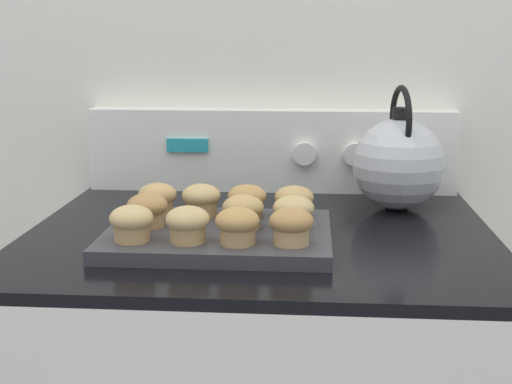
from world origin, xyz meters
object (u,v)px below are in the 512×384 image
(muffin_r0_c2, at_px, (237,225))
(muffin_r2_c0, at_px, (158,198))
(tea_kettle, at_px, (398,162))
(muffin_r2_c1, at_px, (201,199))
(muffin_r2_c3, at_px, (294,201))
(muffin_r1_c2, at_px, (243,211))
(muffin_r1_c0, at_px, (147,210))
(muffin_r0_c0, at_px, (132,222))
(muffin_r0_c1, at_px, (188,224))
(muffin_r1_c3, at_px, (293,212))
(muffin_pan, at_px, (219,235))
(muffin_r2_c2, at_px, (247,200))
(muffin_r0_c3, at_px, (291,225))

(muffin_r0_c2, height_order, muffin_r2_c0, same)
(tea_kettle, bearing_deg, muffin_r2_c1, -154.57)
(tea_kettle, bearing_deg, muffin_r2_c3, -138.43)
(muffin_r1_c2, bearing_deg, muffin_r1_c0, -179.65)
(muffin_r0_c0, relative_size, tea_kettle, 0.28)
(muffin_r0_c0, xyz_separation_m, muffin_r2_c0, (0.00, 0.16, 0.00))
(muffin_r1_c0, height_order, muffin_r2_c0, same)
(muffin_r0_c0, distance_m, muffin_r1_c2, 0.18)
(muffin_r2_c1, relative_size, tea_kettle, 0.28)
(muffin_r0_c1, xyz_separation_m, tea_kettle, (0.34, 0.32, 0.04))
(muffin_r0_c2, xyz_separation_m, muffin_r2_c0, (-0.15, 0.16, 0.00))
(muffin_r0_c0, relative_size, muffin_r1_c0, 1.00)
(tea_kettle, bearing_deg, muffin_r1_c3, -127.97)
(muffin_r1_c0, distance_m, muffin_r2_c1, 0.11)
(muffin_pan, xyz_separation_m, muffin_r0_c0, (-0.12, -0.08, 0.04))
(muffin_r1_c0, bearing_deg, muffin_r0_c0, -93.97)
(muffin_r0_c1, relative_size, muffin_r2_c2, 1.00)
(muffin_r0_c0, relative_size, muffin_r2_c1, 1.00)
(muffin_r2_c0, relative_size, muffin_r2_c2, 1.00)
(muffin_r2_c0, relative_size, tea_kettle, 0.28)
(muffin_r1_c2, xyz_separation_m, muffin_r2_c3, (0.08, 0.07, 0.00))
(muffin_r0_c1, height_order, muffin_r1_c0, same)
(muffin_r0_c0, xyz_separation_m, muffin_r1_c3, (0.24, 0.08, 0.00))
(muffin_r1_c0, bearing_deg, muffin_r1_c2, 0.35)
(muffin_r1_c2, bearing_deg, muffin_r2_c1, 135.56)
(muffin_pan, height_order, muffin_r2_c0, muffin_r2_c0)
(muffin_r1_c2, height_order, muffin_r2_c2, same)
(muffin_r0_c0, xyz_separation_m, muffin_r2_c2, (0.16, 0.16, 0.00))
(muffin_r1_c3, bearing_deg, muffin_r0_c2, -133.63)
(muffin_pan, relative_size, muffin_r0_c2, 5.41)
(muffin_r0_c3, distance_m, tea_kettle, 0.37)
(muffin_r2_c3, bearing_deg, muffin_r2_c2, 177.21)
(muffin_r1_c0, xyz_separation_m, muffin_r2_c3, (0.23, 0.07, 0.00))
(muffin_r0_c3, distance_m, muffin_r1_c2, 0.11)
(muffin_r2_c3, bearing_deg, muffin_r0_c2, -116.61)
(muffin_r2_c2, distance_m, muffin_r2_c3, 0.08)
(muffin_r2_c1, bearing_deg, muffin_r2_c3, -1.19)
(muffin_r2_c0, bearing_deg, tea_kettle, 21.23)
(muffin_r1_c0, relative_size, muffin_r1_c3, 1.00)
(muffin_r0_c2, height_order, muffin_r0_c3, same)
(muffin_r1_c0, distance_m, muffin_r1_c2, 0.15)
(muffin_r0_c1, xyz_separation_m, muffin_r2_c1, (-0.00, 0.16, 0.00))
(muffin_r1_c0, relative_size, muffin_r2_c3, 1.00)
(muffin_r0_c1, height_order, muffin_r1_c3, same)
(muffin_pan, relative_size, muffin_r2_c3, 5.41)
(muffin_r0_c1, xyz_separation_m, muffin_r1_c2, (0.07, 0.08, 0.00))
(muffin_r1_c0, height_order, muffin_r2_c1, same)
(muffin_r0_c3, distance_m, muffin_r2_c0, 0.28)
(muffin_r1_c3, height_order, muffin_r2_c0, same)
(muffin_r2_c2, xyz_separation_m, muffin_r2_c3, (0.08, -0.00, 0.00))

